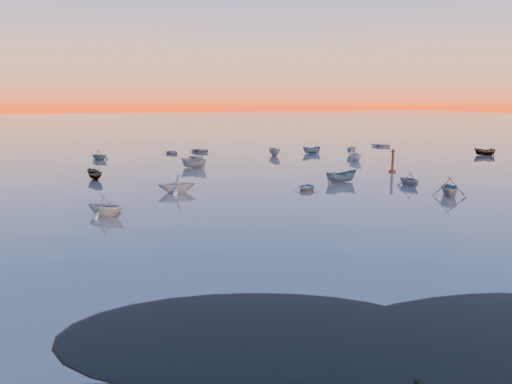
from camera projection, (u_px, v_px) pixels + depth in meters
name	position (u px, v px, depth m)	size (l,w,h in m)	color
ground	(166.00, 143.00, 116.68)	(600.00, 600.00, 0.00)	#695E58
mud_lobes	(505.00, 321.00, 22.56)	(140.00, 6.00, 0.07)	black
moored_fleet	(215.00, 169.00, 72.88)	(124.00, 58.00, 1.20)	beige
boat_near_center	(341.00, 182.00, 60.84)	(4.19, 1.77, 1.45)	#37576A
boat_near_right	(409.00, 185.00, 58.67)	(3.53, 1.59, 1.24)	slate
channel_marker	(393.00, 162.00, 69.36)	(0.97, 0.97, 3.46)	#45190E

